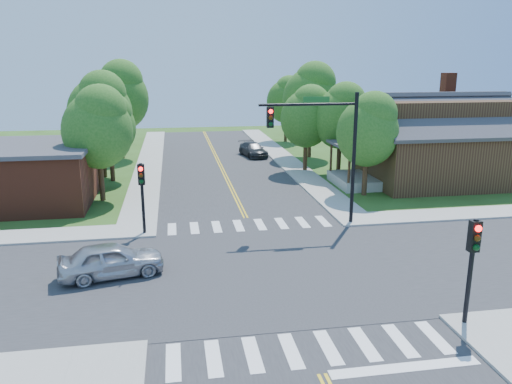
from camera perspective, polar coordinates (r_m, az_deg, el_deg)
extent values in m
plane|color=#2F4E18|center=(21.73, 1.75, -8.99)|extent=(100.00, 100.00, 0.00)
cube|color=#2D2D30|center=(21.73, 1.75, -8.94)|extent=(10.00, 90.00, 0.04)
cube|color=#2D2D30|center=(21.72, 1.75, -8.93)|extent=(90.00, 10.00, 0.04)
cube|color=#2D2D30|center=(21.73, 1.75, -8.99)|extent=(10.20, 10.20, 0.06)
cube|color=#9E9B93|center=(46.45, 3.17, 3.87)|extent=(2.20, 40.00, 0.14)
cube|color=#9E9B93|center=(45.41, -12.06, 3.32)|extent=(2.20, 40.00, 0.14)
cube|color=white|center=(27.15, -9.58, -4.20)|extent=(0.45, 2.00, 0.01)
cube|color=white|center=(27.16, -7.05, -4.09)|extent=(0.45, 2.00, 0.01)
cube|color=white|center=(27.23, -4.52, -3.97)|extent=(0.45, 2.00, 0.01)
cube|color=white|center=(27.35, -2.01, -3.85)|extent=(0.45, 2.00, 0.01)
cube|color=white|center=(27.52, 0.48, -3.72)|extent=(0.45, 2.00, 0.01)
cube|color=white|center=(27.74, 2.92, -3.59)|extent=(0.45, 2.00, 0.01)
cube|color=white|center=(28.01, 5.33, -3.45)|extent=(0.45, 2.00, 0.01)
cube|color=white|center=(28.33, 7.68, -3.31)|extent=(0.45, 2.00, 0.01)
cube|color=white|center=(15.89, -9.43, -18.59)|extent=(0.45, 2.00, 0.01)
cube|color=white|center=(15.92, -4.88, -18.37)|extent=(0.45, 2.00, 0.01)
cube|color=white|center=(16.03, -0.38, -18.05)|extent=(0.45, 2.00, 0.01)
cube|color=white|center=(16.23, 4.01, -17.64)|extent=(0.45, 2.00, 0.01)
cube|color=white|center=(16.52, 8.26, -17.14)|extent=(0.45, 2.00, 0.01)
cube|color=white|center=(16.89, 12.31, -16.58)|extent=(0.45, 2.00, 0.01)
cube|color=white|center=(17.33, 16.15, -15.97)|extent=(0.45, 2.00, 0.01)
cube|color=white|center=(17.84, 19.76, -15.34)|extent=(0.45, 2.00, 0.01)
cube|color=yellow|center=(46.75, -4.62, 3.88)|extent=(0.10, 37.50, 0.01)
cube|color=yellow|center=(46.76, -4.38, 3.89)|extent=(0.10, 37.50, 0.01)
cube|color=white|center=(16.10, 16.67, -18.78)|extent=(4.60, 0.45, 0.09)
cylinder|color=black|center=(27.35, 11.11, 3.58)|extent=(0.20, 0.20, 7.20)
cylinder|color=black|center=(26.15, 6.00, 9.92)|extent=(5.20, 0.14, 0.14)
cube|color=#19591E|center=(26.19, 6.91, 10.45)|extent=(1.40, 0.04, 0.30)
cube|color=black|center=(25.75, 1.62, 8.53)|extent=(0.34, 0.28, 1.05)
sphere|color=#FF0C0C|center=(25.55, 1.70, 9.19)|extent=(0.22, 0.22, 0.22)
sphere|color=#3F2605|center=(25.59, 1.70, 8.48)|extent=(0.22, 0.22, 0.22)
sphere|color=#05330F|center=(25.62, 1.69, 7.76)|extent=(0.22, 0.22, 0.22)
cylinder|color=black|center=(18.19, 23.25, -8.59)|extent=(0.16, 0.16, 3.80)
cube|color=black|center=(17.74, 23.68, -4.64)|extent=(0.34, 0.28, 1.05)
sphere|color=#FF0C0C|center=(17.51, 24.08, -3.84)|extent=(0.22, 0.22, 0.22)
sphere|color=#3F2605|center=(17.61, 23.97, -4.83)|extent=(0.22, 0.22, 0.22)
sphere|color=#05330F|center=(17.71, 23.87, -5.81)|extent=(0.22, 0.22, 0.22)
cylinder|color=black|center=(26.09, -12.82, -0.88)|extent=(0.16, 0.16, 3.80)
cube|color=black|center=(25.77, -12.99, 1.96)|extent=(0.34, 0.28, 1.05)
sphere|color=#FF0C0C|center=(25.54, -13.05, 2.57)|extent=(0.22, 0.22, 0.22)
sphere|color=#3F2605|center=(25.61, -13.01, 1.87)|extent=(0.22, 0.22, 0.22)
sphere|color=#05330F|center=(25.68, -12.97, 1.18)|extent=(0.22, 0.22, 0.22)
cube|color=#341C12|center=(39.35, 19.83, 3.93)|extent=(10.00, 8.00, 4.00)
cube|color=#9E9B93|center=(37.04, 11.06, 1.30)|extent=(2.60, 4.50, 0.70)
cylinder|color=#341C12|center=(34.56, 10.59, 2.50)|extent=(0.18, 0.18, 2.50)
cylinder|color=#341C12|center=(38.27, 8.56, 3.75)|extent=(0.18, 0.18, 2.50)
cube|color=#38383D|center=(36.54, 11.25, 5.27)|extent=(2.80, 4.80, 0.18)
cube|color=maroon|center=(43.36, 20.68, 6.85)|extent=(0.90, 0.90, 7.11)
cube|color=maroon|center=(35.00, -26.33, 1.62)|extent=(10.00, 8.00, 3.50)
cube|color=#38383D|center=(34.68, -26.68, 4.60)|extent=(10.40, 8.40, 0.25)
cylinder|color=#382314|center=(34.24, 12.34, 1.77)|extent=(0.34, 0.34, 2.59)
ellipsoid|color=#215819|center=(33.73, 12.61, 6.63)|extent=(4.09, 3.88, 4.50)
sphere|color=#215819|center=(33.52, 13.33, 8.66)|extent=(3.00, 3.00, 3.00)
cylinder|color=#382314|center=(40.31, 9.44, 3.91)|extent=(0.34, 0.34, 2.72)
ellipsoid|color=#215819|center=(39.86, 9.63, 8.27)|extent=(4.30, 4.09, 4.73)
sphere|color=#215819|center=(39.66, 10.22, 10.09)|extent=(3.15, 3.15, 3.15)
cylinder|color=#382314|center=(47.46, 6.15, 5.97)|extent=(0.34, 0.34, 3.30)
ellipsoid|color=#215819|center=(47.05, 6.27, 10.47)|extent=(5.21, 4.95, 5.73)
sphere|color=#215819|center=(46.86, 6.75, 12.36)|extent=(3.82, 3.82, 3.82)
cylinder|color=#382314|center=(56.82, 3.40, 7.16)|extent=(0.34, 0.34, 2.74)
ellipsoid|color=#215819|center=(56.50, 3.45, 10.28)|extent=(4.33, 4.11, 4.76)
sphere|color=#215819|center=(56.29, 3.82, 11.59)|extent=(3.18, 3.18, 3.18)
cylinder|color=#382314|center=(33.65, -17.25, 1.39)|extent=(0.34, 0.34, 2.77)
ellipsoid|color=#215819|center=(33.11, -17.65, 6.68)|extent=(4.38, 4.16, 4.82)
sphere|color=#215819|center=(32.73, -17.35, 8.94)|extent=(3.21, 3.21, 3.21)
cylinder|color=#382314|center=(40.51, -17.02, 3.76)|extent=(0.34, 0.34, 3.05)
ellipsoid|color=#215819|center=(40.04, -17.39, 8.62)|extent=(4.82, 4.58, 5.30)
sphere|color=#215819|center=(39.70, -17.15, 10.69)|extent=(3.53, 3.53, 3.53)
cylinder|color=#382314|center=(48.25, -15.07, 5.74)|extent=(0.34, 0.34, 3.36)
ellipsoid|color=#215819|center=(47.85, -15.37, 10.24)|extent=(5.31, 5.05, 5.84)
sphere|color=#215819|center=(47.54, -15.16, 12.16)|extent=(3.89, 3.89, 3.89)
cylinder|color=#382314|center=(57.21, -14.94, 6.55)|extent=(0.34, 0.34, 2.35)
ellipsoid|color=#215819|center=(56.92, -15.11, 9.20)|extent=(3.72, 3.53, 4.09)
sphere|color=#215819|center=(56.61, -14.90, 10.32)|extent=(2.72, 2.72, 2.72)
cylinder|color=#382314|center=(41.02, 5.65, 4.16)|extent=(0.34, 0.34, 2.63)
ellipsoid|color=#215819|center=(40.59, 5.75, 8.29)|extent=(4.15, 3.94, 4.57)
sphere|color=#215819|center=(40.36, 6.29, 10.02)|extent=(3.04, 3.04, 3.04)
cylinder|color=#382314|center=(39.08, -16.14, 3.00)|extent=(0.34, 0.34, 2.46)
ellipsoid|color=#215819|center=(38.64, -16.43, 7.04)|extent=(3.88, 3.68, 4.26)
sphere|color=#215819|center=(38.29, -16.13, 8.75)|extent=(2.84, 2.84, 2.84)
imported|color=#B9BBC1|center=(21.72, -16.21, -7.53)|extent=(3.52, 5.00, 1.46)
imported|color=#282A2C|center=(47.48, -0.34, 4.83)|extent=(3.37, 5.05, 1.28)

